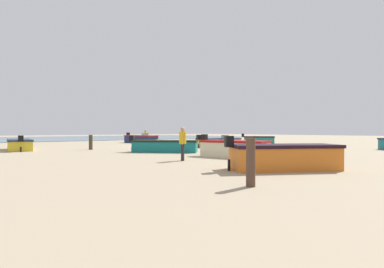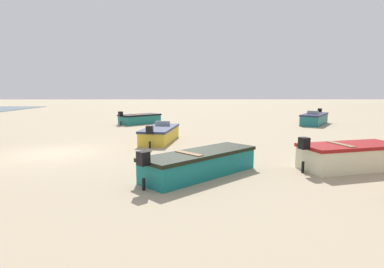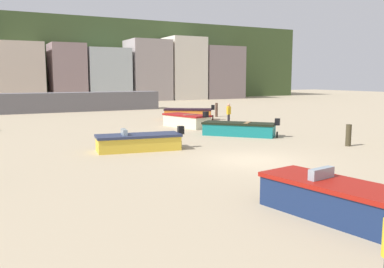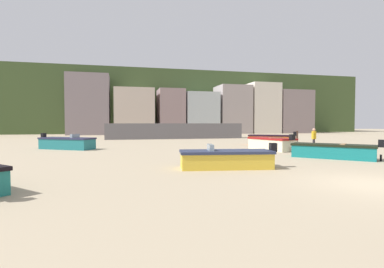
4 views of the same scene
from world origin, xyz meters
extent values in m
plane|color=tan|center=(0.00, 0.00, 0.00)|extent=(160.00, 160.00, 0.00)
cube|color=slate|center=(0.00, -36.00, 0.03)|extent=(80.00, 36.00, 0.06)
cube|color=#1E7670|center=(-12.72, 1.97, 0.34)|extent=(3.38, 3.45, 0.69)
cube|color=black|center=(-12.72, 1.97, 0.75)|extent=(3.51, 3.58, 0.12)
cube|color=black|center=(-11.46, 0.64, 0.93)|extent=(0.42, 0.42, 0.40)
cylinder|color=black|center=(-11.46, 0.64, 0.17)|extent=(0.14, 0.14, 0.34)
cube|color=#9C7142|center=(-12.44, 1.67, 0.80)|extent=(1.10, 1.06, 0.08)
cube|color=gold|center=(10.81, -2.38, 0.34)|extent=(2.01, 4.77, 0.68)
cube|color=#202E4A|center=(10.81, -2.38, 0.74)|extent=(2.11, 4.88, 0.12)
cube|color=black|center=(11.09, 0.10, 0.92)|extent=(0.35, 0.31, 0.40)
cylinder|color=black|center=(11.09, 0.10, 0.17)|extent=(0.11, 0.11, 0.34)
cube|color=gold|center=(-3.53, 4.53, 0.33)|extent=(4.12, 1.94, 0.67)
cube|color=#28304B|center=(-3.53, 4.53, 0.73)|extent=(4.23, 2.03, 0.12)
cube|color=black|center=(-1.39, 4.22, 0.91)|extent=(0.32, 0.36, 0.40)
cylinder|color=black|center=(-1.39, 4.22, 0.17)|extent=(0.11, 0.11, 0.33)
cube|color=#8C9EA8|center=(-4.21, 4.63, 0.93)|extent=(0.32, 0.86, 0.28)
cube|color=orange|center=(5.20, 16.56, 0.41)|extent=(4.00, 3.24, 0.82)
cube|color=black|center=(5.20, 16.56, 0.88)|extent=(4.12, 3.36, 0.12)
cube|color=black|center=(6.97, 15.44, 1.06)|extent=(0.41, 0.42, 0.40)
cylinder|color=black|center=(6.97, 15.44, 0.20)|extent=(0.14, 0.14, 0.41)
cube|color=navy|center=(-2.39, -7.30, 0.40)|extent=(2.17, 4.69, 0.80)
cube|color=maroon|center=(-2.39, -7.30, 0.86)|extent=(2.26, 4.81, 0.12)
cube|color=black|center=(-1.97, -9.70, 1.04)|extent=(0.36, 0.33, 0.40)
cylinder|color=black|center=(-1.97, -9.70, 0.20)|extent=(0.12, 0.12, 0.40)
cube|color=#8C9EA8|center=(-2.52, -6.52, 1.06)|extent=(0.88, 0.34, 0.28)
cube|color=#147373|center=(3.65, 6.56, 0.35)|extent=(3.87, 3.98, 0.69)
cube|color=black|center=(3.65, 6.56, 0.75)|extent=(3.99, 4.11, 0.12)
cube|color=black|center=(5.24, 4.88, 0.93)|extent=(0.42, 0.42, 0.40)
cylinder|color=black|center=(5.24, 4.88, 0.17)|extent=(0.14, 0.14, 0.35)
cube|color=olive|center=(4.02, 6.17, 0.80)|extent=(0.96, 0.93, 0.08)
cube|color=beige|center=(2.81, 12.01, 0.40)|extent=(2.34, 3.81, 0.80)
cube|color=maroon|center=(2.81, 12.01, 0.86)|extent=(2.45, 3.93, 0.12)
cube|color=black|center=(3.32, 10.13, 1.04)|extent=(0.38, 0.35, 0.40)
cylinder|color=black|center=(3.32, 10.13, 0.20)|extent=(0.12, 0.12, 0.40)
cube|color=#8A6C4F|center=(2.92, 11.59, 0.91)|extent=(1.26, 0.56, 0.08)
cylinder|color=#4D362A|center=(8.71, 17.79, 0.63)|extent=(0.24, 0.24, 1.25)
cylinder|color=#3F3724|center=(6.56, 0.77, 0.56)|extent=(0.28, 0.28, 1.13)
cylinder|color=black|center=(-4.88, -10.46, 0.41)|extent=(0.18, 0.18, 0.82)
cylinder|color=black|center=(-4.80, -10.27, 0.41)|extent=(0.18, 0.18, 0.82)
cylinder|color=gold|center=(-4.84, -10.36, 1.11)|extent=(0.45, 0.45, 0.58)
cylinder|color=gold|center=(-4.93, -10.57, 1.07)|extent=(0.12, 0.12, 0.54)
cylinder|color=gold|center=(-4.75, -10.16, 1.07)|extent=(0.12, 0.12, 0.54)
sphere|color=tan|center=(-4.84, -10.36, 1.51)|extent=(0.29, 0.29, 0.22)
cylinder|color=#282329|center=(6.20, 11.72, 0.41)|extent=(0.20, 0.20, 0.82)
cylinder|color=#282329|center=(6.06, 11.58, 0.41)|extent=(0.20, 0.20, 0.82)
cylinder|color=gold|center=(6.13, 11.65, 1.11)|extent=(0.48, 0.48, 0.58)
cylinder|color=gold|center=(6.28, 11.80, 1.07)|extent=(0.13, 0.13, 0.54)
cylinder|color=gold|center=(5.97, 11.49, 1.07)|extent=(0.13, 0.13, 0.54)
sphere|color=tan|center=(6.13, 11.65, 1.51)|extent=(0.31, 0.31, 0.22)
camera|label=1|loc=(14.57, 22.44, 1.44)|focal=26.65mm
camera|label=2|loc=(14.10, 6.21, 2.87)|focal=29.86mm
camera|label=3|loc=(-10.25, -14.23, 3.51)|focal=38.53mm
camera|label=4|loc=(-8.05, -7.75, 1.99)|focal=27.53mm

